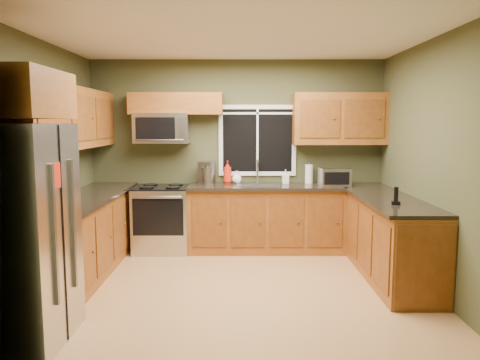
{
  "coord_description": "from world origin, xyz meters",
  "views": [
    {
      "loc": [
        0.06,
        -4.99,
        1.81
      ],
      "look_at": [
        0.05,
        0.35,
        1.15
      ],
      "focal_mm": 35.0,
      "sensor_mm": 36.0,
      "label": 1
    }
  ],
  "objects_px": {
    "microwave": "(162,128)",
    "soap_bottle_a": "(228,172)",
    "coffee_maker": "(207,173)",
    "toaster_oven": "(335,177)",
    "kettle": "(208,175)",
    "refrigerator": "(19,235)",
    "soap_bottle_c": "(237,177)",
    "paper_towel_roll": "(309,174)",
    "cordless_phone": "(396,199)",
    "soap_bottle_b": "(286,177)",
    "range": "(162,218)"
  },
  "relations": [
    {
      "from": "coffee_maker",
      "to": "refrigerator",
      "type": "bearing_deg",
      "value": -114.04
    },
    {
      "from": "soap_bottle_a",
      "to": "soap_bottle_c",
      "type": "distance_m",
      "value": 0.15
    },
    {
      "from": "refrigerator",
      "to": "kettle",
      "type": "height_order",
      "value": "refrigerator"
    },
    {
      "from": "soap_bottle_c",
      "to": "coffee_maker",
      "type": "bearing_deg",
      "value": -173.45
    },
    {
      "from": "range",
      "to": "soap_bottle_c",
      "type": "relative_size",
      "value": 5.3
    },
    {
      "from": "paper_towel_roll",
      "to": "cordless_phone",
      "type": "relative_size",
      "value": 1.58
    },
    {
      "from": "range",
      "to": "soap_bottle_b",
      "type": "bearing_deg",
      "value": 5.88
    },
    {
      "from": "cordless_phone",
      "to": "kettle",
      "type": "bearing_deg",
      "value": 142.46
    },
    {
      "from": "refrigerator",
      "to": "soap_bottle_b",
      "type": "distance_m",
      "value": 3.83
    },
    {
      "from": "kettle",
      "to": "soap_bottle_c",
      "type": "relative_size",
      "value": 1.67
    },
    {
      "from": "refrigerator",
      "to": "coffee_maker",
      "type": "distance_m",
      "value": 3.22
    },
    {
      "from": "soap_bottle_a",
      "to": "cordless_phone",
      "type": "distance_m",
      "value": 2.57
    },
    {
      "from": "coffee_maker",
      "to": "kettle",
      "type": "xyz_separation_m",
      "value": [
        0.02,
        -0.09,
        -0.01
      ]
    },
    {
      "from": "refrigerator",
      "to": "kettle",
      "type": "bearing_deg",
      "value": 64.97
    },
    {
      "from": "toaster_oven",
      "to": "cordless_phone",
      "type": "distance_m",
      "value": 1.5
    },
    {
      "from": "microwave",
      "to": "toaster_oven",
      "type": "xyz_separation_m",
      "value": [
        2.4,
        -0.24,
        -0.66
      ]
    },
    {
      "from": "coffee_maker",
      "to": "toaster_oven",
      "type": "bearing_deg",
      "value": -8.63
    },
    {
      "from": "refrigerator",
      "to": "kettle",
      "type": "relative_size",
      "value": 6.09
    },
    {
      "from": "coffee_maker",
      "to": "range",
      "type": "bearing_deg",
      "value": -164.82
    },
    {
      "from": "soap_bottle_c",
      "to": "soap_bottle_b",
      "type": "bearing_deg",
      "value": -3.08
    },
    {
      "from": "microwave",
      "to": "soap_bottle_b",
      "type": "bearing_deg",
      "value": 1.44
    },
    {
      "from": "coffee_maker",
      "to": "soap_bottle_a",
      "type": "relative_size",
      "value": 0.98
    },
    {
      "from": "coffee_maker",
      "to": "soap_bottle_a",
      "type": "bearing_deg",
      "value": 11.75
    },
    {
      "from": "range",
      "to": "kettle",
      "type": "relative_size",
      "value": 3.17
    },
    {
      "from": "paper_towel_roll",
      "to": "soap_bottle_c",
      "type": "xyz_separation_m",
      "value": [
        -1.04,
        0.01,
        -0.05
      ]
    },
    {
      "from": "refrigerator",
      "to": "range",
      "type": "distance_m",
      "value": 2.89
    },
    {
      "from": "coffee_maker",
      "to": "microwave",
      "type": "bearing_deg",
      "value": -177.0
    },
    {
      "from": "microwave",
      "to": "kettle",
      "type": "xyz_separation_m",
      "value": [
        0.64,
        -0.06,
        -0.65
      ]
    },
    {
      "from": "soap_bottle_a",
      "to": "range",
      "type": "bearing_deg",
      "value": -165.91
    },
    {
      "from": "refrigerator",
      "to": "paper_towel_roll",
      "type": "relative_size",
      "value": 6.03
    },
    {
      "from": "refrigerator",
      "to": "soap_bottle_a",
      "type": "bearing_deg",
      "value": 61.82
    },
    {
      "from": "kettle",
      "to": "paper_towel_roll",
      "type": "distance_m",
      "value": 1.46
    },
    {
      "from": "microwave",
      "to": "refrigerator",
      "type": "bearing_deg",
      "value": -103.34
    },
    {
      "from": "refrigerator",
      "to": "toaster_oven",
      "type": "distance_m",
      "value": 4.08
    },
    {
      "from": "microwave",
      "to": "cordless_phone",
      "type": "relative_size",
      "value": 4.01
    },
    {
      "from": "soap_bottle_b",
      "to": "toaster_oven",
      "type": "bearing_deg",
      "value": -23.5
    },
    {
      "from": "paper_towel_roll",
      "to": "refrigerator",
      "type": "bearing_deg",
      "value": -133.0
    },
    {
      "from": "range",
      "to": "cordless_phone",
      "type": "xyz_separation_m",
      "value": [
        2.76,
        -1.55,
        0.53
      ]
    },
    {
      "from": "kettle",
      "to": "cordless_phone",
      "type": "height_order",
      "value": "kettle"
    },
    {
      "from": "range",
      "to": "soap_bottle_c",
      "type": "height_order",
      "value": "soap_bottle_c"
    },
    {
      "from": "microwave",
      "to": "soap_bottle_c",
      "type": "height_order",
      "value": "microwave"
    },
    {
      "from": "toaster_oven",
      "to": "soap_bottle_c",
      "type": "xyz_separation_m",
      "value": [
        -1.35,
        0.32,
        -0.04
      ]
    },
    {
      "from": "coffee_maker",
      "to": "cordless_phone",
      "type": "xyz_separation_m",
      "value": [
        2.14,
        -1.72,
        -0.09
      ]
    },
    {
      "from": "microwave",
      "to": "toaster_oven",
      "type": "height_order",
      "value": "microwave"
    },
    {
      "from": "coffee_maker",
      "to": "paper_towel_roll",
      "type": "relative_size",
      "value": 1.05
    },
    {
      "from": "toaster_oven",
      "to": "soap_bottle_a",
      "type": "relative_size",
      "value": 1.29
    },
    {
      "from": "toaster_oven",
      "to": "kettle",
      "type": "height_order",
      "value": "kettle"
    },
    {
      "from": "microwave",
      "to": "soap_bottle_a",
      "type": "relative_size",
      "value": 2.36
    },
    {
      "from": "coffee_maker",
      "to": "soap_bottle_a",
      "type": "height_order",
      "value": "soap_bottle_a"
    },
    {
      "from": "kettle",
      "to": "coffee_maker",
      "type": "bearing_deg",
      "value": 102.26
    }
  ]
}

